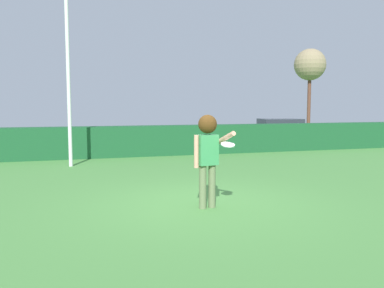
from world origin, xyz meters
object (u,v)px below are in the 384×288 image
lamppost (68,53)px  parked_car_green (280,129)px  person (208,148)px  frisbee (228,145)px  bare_elm_tree (310,65)px

lamppost → parked_car_green: (11.15, 6.20, -2.93)m
person → lamppost: bearing=111.3°
person → frisbee: 0.46m
frisbee → bare_elm_tree: bare_elm_tree is taller
person → frisbee: size_ratio=6.98×
person → frisbee: bearing=-54.9°
lamppost → bare_elm_tree: (16.01, 10.85, 1.11)m
parked_car_green → person: bearing=-124.6°
frisbee → parked_car_green: 15.43m
frisbee → parked_car_green: frisbee is taller
lamppost → bare_elm_tree: lamppost is taller
lamppost → parked_car_green: lamppost is taller
frisbee → bare_elm_tree: size_ratio=0.04×
lamppost → bare_elm_tree: size_ratio=1.12×
person → lamppost: (-2.48, 6.36, 2.45)m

